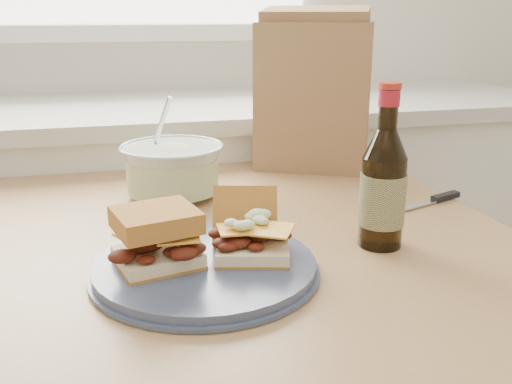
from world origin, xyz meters
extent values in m
cube|color=silver|center=(0.00, 1.70, 0.45)|extent=(2.40, 0.60, 0.90)
cube|color=beige|center=(0.00, 1.70, 0.92)|extent=(2.50, 0.64, 0.04)
cube|color=#AE8052|center=(0.09, 0.94, 0.81)|extent=(1.00, 1.00, 0.04)
cube|color=#AE8052|center=(0.53, 1.38, 0.39)|extent=(0.07, 0.07, 0.79)
cylinder|color=#3E4864|center=(0.06, 0.80, 0.84)|extent=(0.31, 0.31, 0.02)
cube|color=beige|center=(-0.01, 0.81, 0.86)|extent=(0.13, 0.12, 0.02)
cube|color=#FFA933|center=(-0.01, 0.81, 0.89)|extent=(0.07, 0.07, 0.00)
cube|color=#AC672D|center=(-0.01, 0.81, 0.91)|extent=(0.13, 0.12, 0.03)
cube|color=beige|center=(0.13, 0.80, 0.86)|extent=(0.12, 0.11, 0.02)
cube|color=#FFA933|center=(0.13, 0.80, 0.89)|extent=(0.07, 0.07, 0.00)
cube|color=#AC672D|center=(0.13, 0.86, 0.89)|extent=(0.11, 0.09, 0.09)
cone|color=silver|center=(0.06, 1.17, 0.88)|extent=(0.19, 0.19, 0.10)
cylinder|color=beige|center=(0.06, 1.17, 0.88)|extent=(0.18, 0.18, 0.07)
torus|color=silver|center=(0.06, 1.17, 0.93)|extent=(0.20, 0.20, 0.01)
cylinder|color=silver|center=(0.04, 1.20, 0.96)|extent=(0.05, 0.07, 0.13)
cylinder|color=black|center=(0.34, 0.84, 0.90)|extent=(0.07, 0.07, 0.14)
cone|color=black|center=(0.34, 0.84, 0.99)|extent=(0.07, 0.07, 0.04)
cylinder|color=black|center=(0.34, 0.84, 1.05)|extent=(0.03, 0.03, 0.06)
cylinder|color=#AA1628|center=(0.34, 0.84, 1.06)|extent=(0.03, 0.03, 0.02)
cylinder|color=red|center=(0.34, 0.84, 1.08)|extent=(0.03, 0.03, 0.01)
cylinder|color=#30371B|center=(0.34, 0.84, 0.91)|extent=(0.07, 0.07, 0.08)
cube|color=silver|center=(0.50, 0.99, 0.83)|extent=(0.12, 0.05, 0.00)
cube|color=black|center=(0.57, 1.01, 0.84)|extent=(0.07, 0.04, 0.01)
cube|color=#967148|center=(0.41, 1.33, 1.00)|extent=(0.30, 0.26, 0.33)
camera|label=1|loc=(-0.06, 0.08, 1.18)|focal=40.00mm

